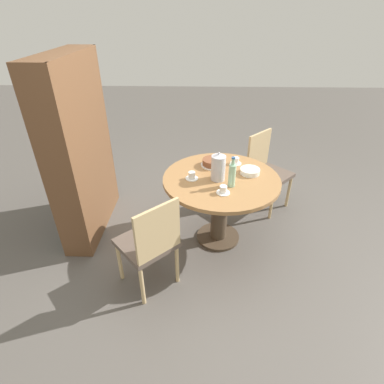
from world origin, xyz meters
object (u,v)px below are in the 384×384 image
(chair_a, at_px, (266,169))
(cup_b, at_px, (192,176))
(water_bottle, at_px, (232,175))
(cake_main, at_px, (213,163))
(cup_c, at_px, (223,190))
(bookshelf, at_px, (83,152))
(coffee_pot, at_px, (218,167))
(chair_b, at_px, (150,242))
(cup_a, at_px, (236,161))

(chair_a, distance_m, cup_b, 1.14)
(water_bottle, relative_size, cup_b, 2.40)
(water_bottle, relative_size, cake_main, 1.21)
(cup_b, relative_size, cup_c, 1.00)
(water_bottle, xyz_separation_m, cup_c, (-0.12, 0.08, -0.09))
(cake_main, bearing_deg, water_bottle, -158.28)
(bookshelf, bearing_deg, water_bottle, 76.09)
(chair_a, height_order, bookshelf, bookshelf)
(coffee_pot, relative_size, water_bottle, 0.97)
(cup_b, bearing_deg, water_bottle, -108.42)
(bookshelf, height_order, coffee_pot, bookshelf)
(chair_b, height_order, bookshelf, bookshelf)
(coffee_pot, height_order, cup_b, coffee_pot)
(coffee_pot, xyz_separation_m, water_bottle, (-0.12, -0.12, -0.01))
(chair_a, relative_size, cake_main, 3.86)
(coffee_pot, xyz_separation_m, cup_a, (0.33, -0.20, -0.10))
(chair_b, bearing_deg, cup_c, 168.89)
(chair_a, relative_size, bookshelf, 0.50)
(water_bottle, xyz_separation_m, cup_a, (0.45, -0.08, -0.09))
(bookshelf, relative_size, coffee_pot, 6.49)
(bookshelf, bearing_deg, cup_b, 77.63)
(bookshelf, relative_size, water_bottle, 6.32)
(chair_b, height_order, cake_main, chair_b)
(chair_a, xyz_separation_m, water_bottle, (-0.82, 0.49, 0.37))
(cup_b, bearing_deg, chair_a, -50.67)
(chair_b, relative_size, cake_main, 3.86)
(cup_a, bearing_deg, cup_b, 126.53)
(cake_main, distance_m, cup_a, 0.24)
(water_bottle, bearing_deg, cake_main, 21.72)
(cake_main, distance_m, cup_c, 0.53)
(cup_a, bearing_deg, cup_c, 164.17)
(chair_a, bearing_deg, chair_b, -177.09)
(water_bottle, xyz_separation_m, cake_main, (0.40, 0.16, -0.08))
(chair_b, xyz_separation_m, cup_b, (0.61, -0.32, 0.28))
(bookshelf, xyz_separation_m, coffee_pot, (-0.24, -1.33, -0.02))
(cup_c, bearing_deg, cup_a, -15.83)
(chair_b, bearing_deg, chair_a, -174.64)
(chair_a, distance_m, cake_main, 0.83)
(chair_b, bearing_deg, cup_a, -171.85)
(water_bottle, bearing_deg, cup_c, 146.87)
(cake_main, bearing_deg, chair_b, 149.59)
(chair_b, bearing_deg, bookshelf, -90.81)
(cup_b, bearing_deg, coffee_pot, -90.09)
(chair_a, relative_size, coffee_pot, 3.27)
(chair_b, xyz_separation_m, cake_main, (0.89, -0.52, 0.29))
(bookshelf, bearing_deg, chair_a, 103.29)
(chair_a, height_order, cup_b, chair_a)
(chair_a, xyz_separation_m, cup_c, (-0.94, 0.57, 0.28))
(coffee_pot, relative_size, cake_main, 1.18)
(chair_a, height_order, cup_a, chair_a)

